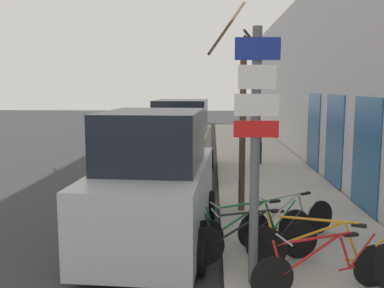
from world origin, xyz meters
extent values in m
plane|color=#333335|center=(0.00, 11.20, 0.00)|extent=(80.00, 80.00, 0.00)
cube|color=#ADA89E|center=(2.60, 14.00, 0.07)|extent=(3.20, 32.00, 0.15)
cube|color=#BCBCC1|center=(4.35, 14.00, 3.25)|extent=(0.20, 32.00, 6.50)
cube|color=#26598C|center=(4.23, 8.17, 1.42)|extent=(0.03, 1.64, 2.53)
cube|color=#26598C|center=(4.23, 10.68, 1.42)|extent=(0.03, 1.64, 2.53)
cube|color=#26598C|center=(4.23, 13.18, 1.42)|extent=(0.03, 1.64, 2.53)
cylinder|color=#595B60|center=(1.40, 4.37, 1.92)|extent=(0.13, 0.13, 3.54)
cube|color=navy|center=(1.40, 4.29, 3.39)|extent=(0.59, 0.02, 0.29)
cube|color=white|center=(1.40, 4.29, 3.03)|extent=(0.50, 0.02, 0.32)
cube|color=white|center=(1.40, 4.29, 2.66)|extent=(0.59, 0.02, 0.29)
cube|color=red|center=(1.40, 4.29, 2.34)|extent=(0.60, 0.02, 0.23)
cylinder|color=black|center=(1.60, 3.85, 0.45)|extent=(0.58, 0.22, 0.60)
cylinder|color=black|center=(3.04, 4.32, 0.45)|extent=(0.58, 0.22, 0.60)
cylinder|color=red|center=(2.14, 4.02, 0.73)|extent=(0.82, 0.30, 0.50)
cylinder|color=red|center=(2.21, 4.05, 0.94)|extent=(0.95, 0.34, 0.08)
cylinder|color=red|center=(2.61, 4.18, 0.71)|extent=(0.19, 0.09, 0.43)
cylinder|color=red|center=(2.79, 4.24, 0.47)|extent=(0.52, 0.19, 0.07)
cylinder|color=red|center=(2.86, 4.26, 0.68)|extent=(0.39, 0.15, 0.48)
cylinder|color=red|center=(1.67, 3.87, 0.71)|extent=(0.18, 0.09, 0.52)
cube|color=black|center=(2.68, 4.20, 0.94)|extent=(0.21, 0.14, 0.04)
cylinder|color=#99999E|center=(1.74, 3.89, 0.96)|extent=(0.16, 0.43, 0.02)
cylinder|color=black|center=(1.65, 4.90, 0.47)|extent=(0.61, 0.28, 0.65)
cylinder|color=orange|center=(2.25, 4.65, 0.78)|extent=(0.92, 0.40, 0.54)
cylinder|color=orange|center=(2.33, 4.62, 1.00)|extent=(1.06, 0.46, 0.08)
cylinder|color=orange|center=(2.77, 4.44, 0.75)|extent=(0.21, 0.11, 0.47)
cylinder|color=orange|center=(2.98, 4.35, 0.50)|extent=(0.58, 0.26, 0.08)
cylinder|color=orange|center=(3.06, 4.32, 0.73)|extent=(0.43, 0.20, 0.52)
cylinder|color=orange|center=(1.73, 4.87, 0.75)|extent=(0.20, 0.11, 0.56)
cube|color=black|center=(2.86, 4.40, 1.00)|extent=(0.22, 0.15, 0.04)
cylinder|color=#99999E|center=(1.81, 4.83, 1.03)|extent=(0.19, 0.42, 0.02)
cylinder|color=black|center=(0.72, 4.91, 0.46)|extent=(0.61, 0.18, 0.62)
cylinder|color=black|center=(2.22, 5.27, 0.46)|extent=(0.61, 0.18, 0.62)
cylinder|color=black|center=(1.28, 5.05, 0.74)|extent=(0.85, 0.24, 0.51)
cylinder|color=black|center=(1.36, 5.06, 0.96)|extent=(0.99, 0.27, 0.08)
cylinder|color=black|center=(1.77, 5.16, 0.72)|extent=(0.19, 0.08, 0.44)
cylinder|color=black|center=(1.96, 5.21, 0.48)|extent=(0.54, 0.15, 0.07)
cylinder|color=black|center=(2.04, 5.22, 0.70)|extent=(0.41, 0.12, 0.50)
cylinder|color=black|center=(0.79, 4.93, 0.72)|extent=(0.19, 0.07, 0.53)
cube|color=black|center=(1.85, 5.18, 0.96)|extent=(0.21, 0.12, 0.04)
cylinder|color=#99999E|center=(0.87, 4.95, 0.98)|extent=(0.13, 0.43, 0.02)
cylinder|color=black|center=(0.72, 5.25, 0.46)|extent=(0.59, 0.28, 0.62)
cylinder|color=black|center=(2.27, 5.90, 0.46)|extent=(0.59, 0.28, 0.62)
cylinder|color=#197233|center=(1.30, 5.49, 0.75)|extent=(0.88, 0.40, 0.52)
cylinder|color=#197233|center=(1.38, 5.52, 0.97)|extent=(1.02, 0.46, 0.08)
cylinder|color=#197233|center=(1.80, 5.70, 0.73)|extent=(0.20, 0.11, 0.45)
cylinder|color=#197233|center=(2.00, 5.79, 0.49)|extent=(0.55, 0.26, 0.08)
cylinder|color=#197233|center=(2.07, 5.82, 0.70)|extent=(0.42, 0.20, 0.50)
cylinder|color=#197233|center=(0.80, 5.28, 0.73)|extent=(0.20, 0.11, 0.54)
cube|color=black|center=(1.88, 5.74, 0.97)|extent=(0.22, 0.15, 0.04)
cylinder|color=#99999E|center=(0.88, 5.31, 0.99)|extent=(0.19, 0.41, 0.02)
cylinder|color=black|center=(1.53, 5.68, 0.47)|extent=(0.56, 0.36, 0.63)
cylinder|color=black|center=(2.84, 6.49, 0.47)|extent=(0.56, 0.36, 0.63)
cylinder|color=#B7B7BC|center=(2.02, 5.98, 0.76)|extent=(0.76, 0.48, 0.52)
cylinder|color=#B7B7BC|center=(2.09, 6.02, 0.98)|extent=(0.87, 0.56, 0.08)
cylinder|color=#B7B7BC|center=(2.45, 6.25, 0.73)|extent=(0.18, 0.13, 0.45)
cylinder|color=#B7B7BC|center=(2.61, 6.35, 0.49)|extent=(0.48, 0.31, 0.08)
cylinder|color=#B7B7BC|center=(2.68, 6.39, 0.71)|extent=(0.36, 0.24, 0.51)
cylinder|color=#B7B7BC|center=(1.60, 5.72, 0.73)|extent=(0.17, 0.12, 0.55)
cube|color=black|center=(2.51, 6.29, 0.97)|extent=(0.21, 0.17, 0.04)
cylinder|color=#99999E|center=(1.66, 5.76, 1.00)|extent=(0.25, 0.39, 0.02)
cube|color=#B2B7BC|center=(-0.24, 6.39, 0.82)|extent=(2.10, 4.68, 1.30)
cube|color=black|center=(-0.25, 6.20, 1.97)|extent=(1.80, 2.47, 1.00)
cylinder|color=black|center=(-1.09, 7.86, 0.32)|extent=(0.25, 0.64, 0.63)
cylinder|color=black|center=(0.76, 7.76, 0.32)|extent=(0.25, 0.64, 0.63)
cylinder|color=black|center=(-1.24, 5.02, 0.32)|extent=(0.25, 0.64, 0.63)
cylinder|color=black|center=(0.61, 4.92, 0.32)|extent=(0.25, 0.64, 0.63)
cube|color=gray|center=(-0.18, 12.34, 0.84)|extent=(1.89, 4.38, 1.32)
cube|color=black|center=(-0.19, 12.17, 1.99)|extent=(1.65, 2.30, 0.99)
cylinder|color=black|center=(-1.02, 13.71, 0.33)|extent=(0.24, 0.67, 0.66)
cylinder|color=black|center=(0.74, 13.66, 0.33)|extent=(0.24, 0.67, 0.66)
cylinder|color=black|center=(-1.10, 11.03, 0.33)|extent=(0.24, 0.67, 0.66)
cylinder|color=black|center=(0.66, 10.97, 0.33)|extent=(0.24, 0.67, 0.66)
cylinder|color=#1E2338|center=(2.52, 13.90, 0.54)|extent=(0.15, 0.15, 0.78)
cylinder|color=#1E2338|center=(2.26, 13.81, 0.54)|extent=(0.15, 0.15, 0.78)
cylinder|color=#26262D|center=(2.39, 13.85, 1.24)|extent=(0.36, 0.36, 0.62)
sphere|color=tan|center=(2.39, 13.85, 1.66)|extent=(0.21, 0.21, 0.21)
cylinder|color=#4C3828|center=(1.48, 7.99, 1.84)|extent=(0.14, 0.14, 3.39)
cylinder|color=#4C3828|center=(1.10, 7.60, 4.10)|extent=(0.82, 0.85, 1.17)
cylinder|color=#4C3828|center=(1.77, 8.32, 3.82)|extent=(0.66, 0.72, 0.61)
cylinder|color=#4C3828|center=(1.84, 8.11, 3.76)|extent=(0.76, 0.31, 0.50)
camera|label=1|loc=(0.82, -1.41, 2.90)|focal=40.00mm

